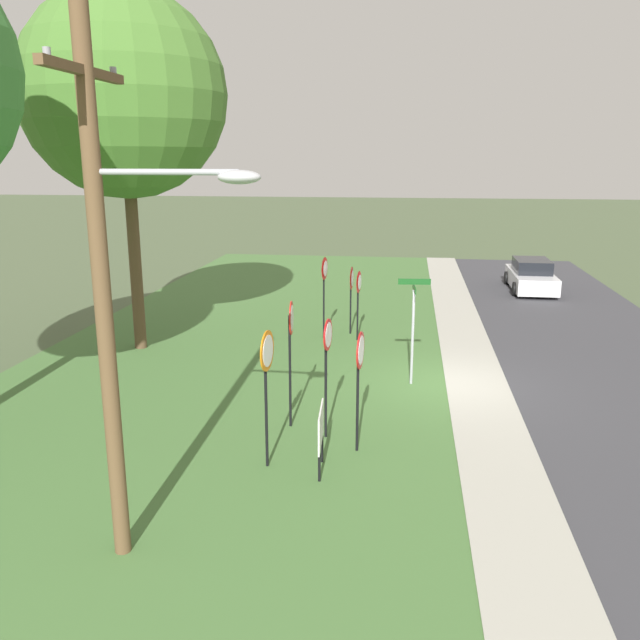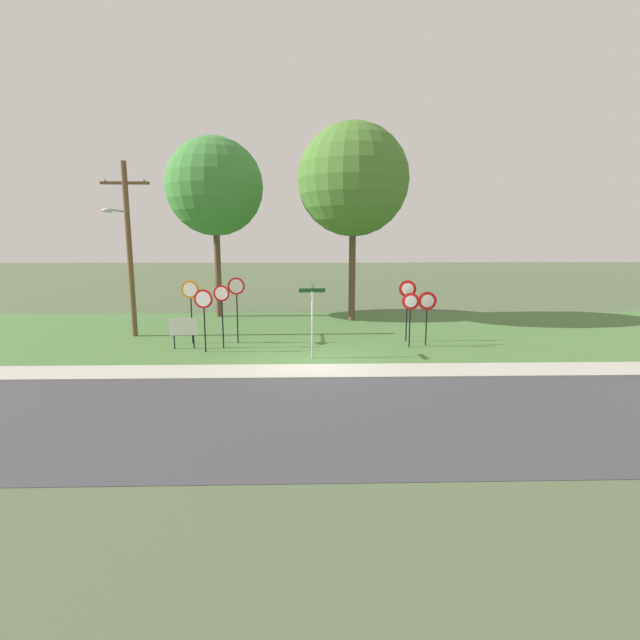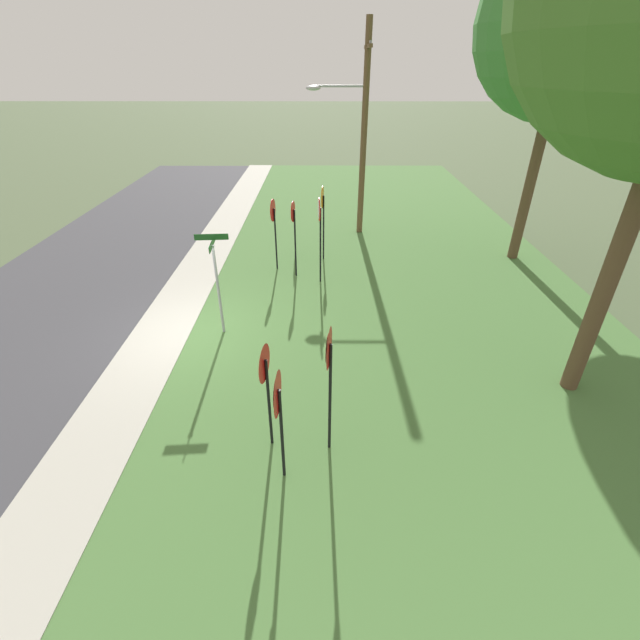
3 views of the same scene
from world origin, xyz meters
name	(u,v)px [view 2 (image 2 of 3)]	position (x,y,z in m)	size (l,w,h in m)	color
ground_plane	(315,366)	(0.00, 0.00, 0.00)	(160.00, 160.00, 0.00)	#4C5B3D
road_asphalt	(319,417)	(0.00, -4.80, 0.01)	(44.00, 6.40, 0.01)	#3D3D42
sidewalk_strip	(316,371)	(0.00, -0.80, 0.03)	(44.00, 1.60, 0.06)	#ADAA9E
grass_median	(313,332)	(0.00, 6.00, 0.02)	(44.00, 12.00, 0.04)	#477038
stop_sign_near_left	(222,303)	(-3.70, 2.65, 1.88)	(0.65, 0.12, 2.56)	black
stop_sign_near_right	(191,298)	(-5.18, 3.58, 2.00)	(0.76, 0.12, 2.67)	black
stop_sign_far_left	(237,296)	(-3.24, 3.48, 2.08)	(0.72, 0.11, 2.80)	black
stop_sign_far_center	(204,307)	(-4.27, 1.94, 1.84)	(0.74, 0.12, 2.47)	black
yield_sign_near_left	(427,306)	(4.64, 2.87, 1.71)	(0.77, 0.11, 2.26)	black
yield_sign_near_right	(410,307)	(3.89, 2.58, 1.70)	(0.70, 0.14, 2.25)	black
yield_sign_far_left	(407,296)	(3.99, 3.68, 2.03)	(0.73, 0.14, 2.65)	black
street_name_post	(312,314)	(-0.10, 0.90, 1.70)	(0.96, 0.82, 2.77)	#9EA0A8
utility_pole	(127,243)	(-8.19, 5.00, 4.23)	(2.10, 2.35, 7.70)	brown
notice_board	(183,328)	(-5.26, 2.57, 0.87)	(1.10, 0.10, 1.25)	black
oak_tree_left	(215,187)	(-5.39, 10.73, 7.28)	(5.35, 5.35, 9.93)	brown
oak_tree_right	(353,180)	(2.14, 9.18, 7.47)	(5.83, 5.83, 10.36)	brown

